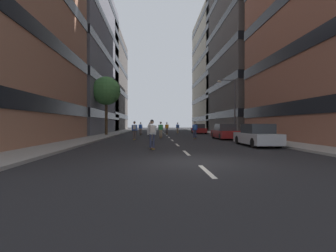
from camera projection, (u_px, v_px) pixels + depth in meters
The scene contains 22 objects.
ground_plane at pixel (166, 135), 34.15m from camera, with size 145.93×145.93×0.00m, color black.
sidewalk_left at pixel (113, 134), 36.74m from camera, with size 2.59×66.89×0.14m, color gray.
sidewalk_right at pixel (217, 133), 37.62m from camera, with size 2.59×66.89×0.14m, color gray.
lane_markings at pixel (166, 135), 35.32m from camera, with size 0.16×57.20×0.01m.
building_left_mid at pixel (71, 58), 40.00m from camera, with size 12.24×23.65×24.23m.
building_left_far at pixel (97, 83), 58.02m from camera, with size 12.24×22.28×22.33m.
building_right_mid at pixel (254, 29), 41.66m from camera, with size 12.24×19.63×34.90m.
building_right_far at pixel (224, 73), 59.71m from camera, with size 12.24×21.09×27.64m.
parked_car_near at pixel (257, 136), 16.87m from camera, with size 1.82×4.40×1.52m.
parked_car_mid at pixel (199, 129), 38.90m from camera, with size 1.82×4.40×1.52m.
parked_car_far at pixel (225, 132), 24.53m from camera, with size 1.82×4.40×1.52m.
street_tree_near at pixel (106, 91), 31.77m from camera, with size 3.64×3.64×7.46m.
streetlamp_right at pixel (232, 101), 28.26m from camera, with size 2.13×0.30×6.50m.
skater_0 at pixel (195, 129), 25.44m from camera, with size 0.55×0.92×1.78m.
skater_1 at pixel (167, 128), 36.31m from camera, with size 0.56×0.92×1.78m.
skater_2 at pixel (151, 129), 22.78m from camera, with size 0.55×0.91×1.78m.
skater_3 at pixel (150, 127), 41.28m from camera, with size 0.55×0.92×1.78m.
skater_4 at pixel (134, 129), 23.62m from camera, with size 0.53×0.90×1.78m.
skater_5 at pixel (141, 128), 35.59m from camera, with size 0.54×0.91×1.78m.
skater_6 at pixel (178, 127), 40.97m from camera, with size 0.56×0.92×1.78m.
skater_7 at pixel (161, 129), 26.96m from camera, with size 0.55×0.91×1.78m.
skater_8 at pixel (152, 132), 14.69m from camera, with size 0.56×0.92×1.78m.
Camera 1 is at (-1.68, -9.77, 1.50)m, focal length 26.42 mm.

